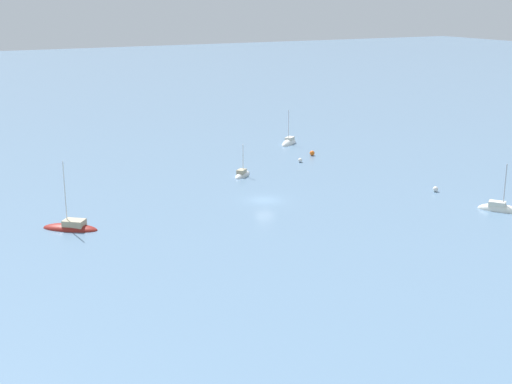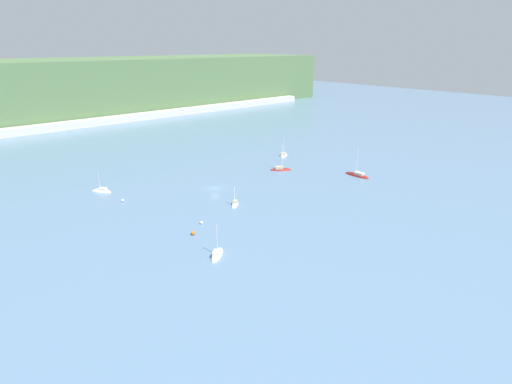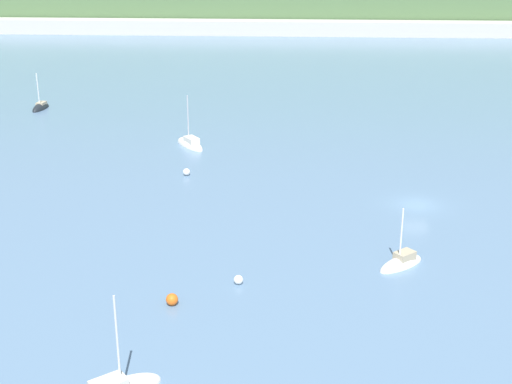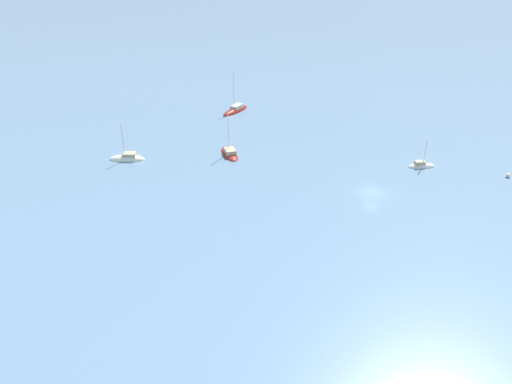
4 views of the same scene
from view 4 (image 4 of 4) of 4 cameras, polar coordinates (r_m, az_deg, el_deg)
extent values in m
plane|color=slate|center=(78.85, 13.02, -0.05)|extent=(600.00, 600.00, 0.00)
ellipsoid|color=maroon|center=(90.55, -3.06, 4.33)|extent=(7.08, 6.34, 1.36)
cube|color=tan|center=(89.73, -2.98, 4.66)|extent=(3.08, 2.95, 0.85)
cylinder|color=silver|center=(89.23, -3.19, 7.04)|extent=(0.14, 0.14, 8.15)
ellipsoid|color=silver|center=(89.90, 18.37, 2.73)|extent=(4.56, 4.21, 1.49)
cube|color=tan|center=(89.45, 18.22, 3.17)|extent=(1.99, 1.93, 0.72)
cylinder|color=silver|center=(88.95, 18.76, 4.33)|extent=(0.14, 0.14, 4.66)
ellipsoid|color=maroon|center=(113.58, -2.39, 9.19)|extent=(2.50, 8.68, 1.82)
cube|color=beige|center=(113.83, -2.19, 9.73)|extent=(1.70, 3.14, 0.85)
cylinder|color=silver|center=(111.85, -2.57, 11.44)|extent=(0.14, 0.14, 8.49)
ellipsoid|color=white|center=(91.07, -14.52, 3.59)|extent=(6.46, 5.31, 1.92)
cube|color=tan|center=(90.59, -14.28, 4.13)|extent=(2.74, 2.54, 0.78)
cylinder|color=silver|center=(89.79, -14.98, 5.74)|extent=(0.14, 0.14, 6.31)
sphere|color=white|center=(91.37, 26.86, 1.72)|extent=(0.73, 0.73, 0.73)
camera|label=1|loc=(71.37, -69.80, 3.37)|focal=50.00mm
camera|label=2|loc=(160.32, 52.05, 19.08)|focal=28.00mm
camera|label=3|loc=(133.91, 31.22, 19.72)|focal=50.00mm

